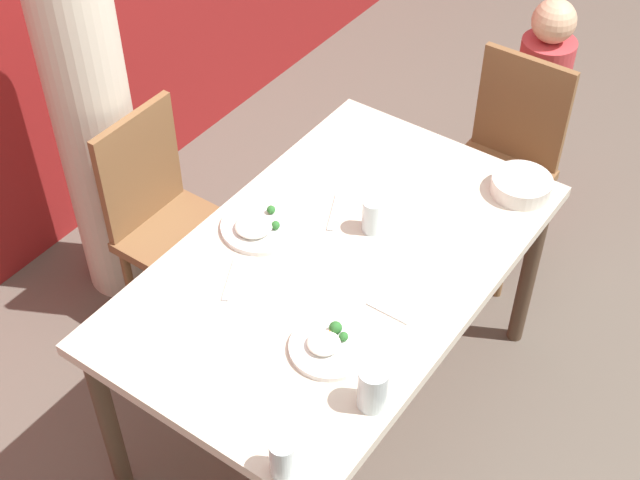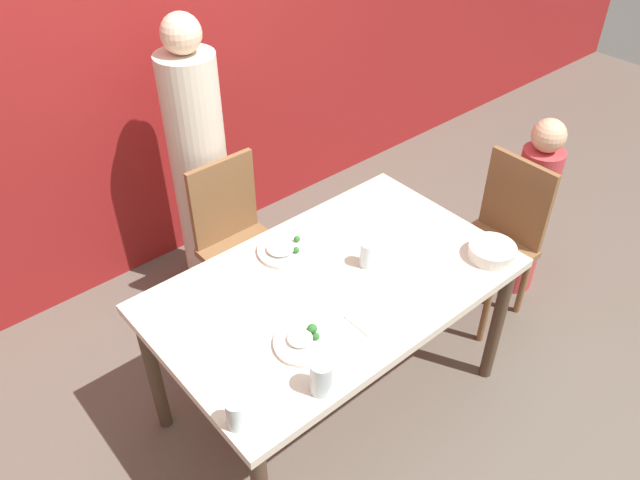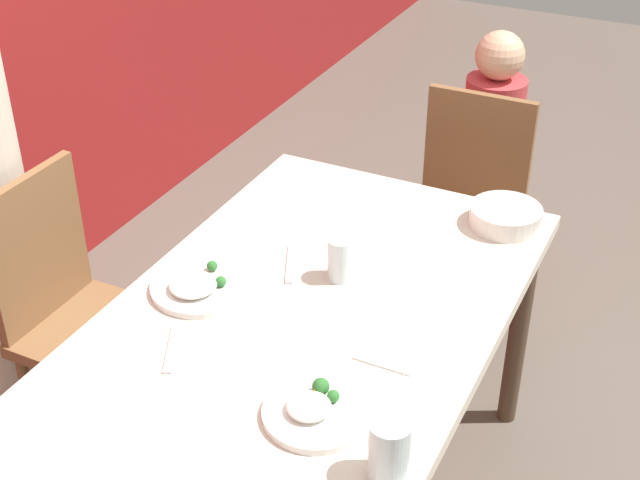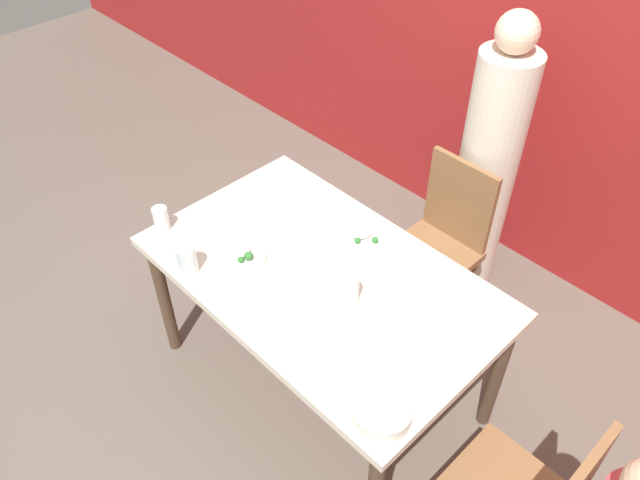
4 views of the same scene
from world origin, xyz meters
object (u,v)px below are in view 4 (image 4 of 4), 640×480
(bowl_curry, at_px, (382,412))
(plate_rice_adult, at_px, (240,255))
(glass_water_tall, at_px, (187,259))
(person_adult, at_px, (486,173))
(chair_adult_spot, at_px, (441,239))

(bowl_curry, relative_size, plate_rice_adult, 0.87)
(bowl_curry, distance_m, glass_water_tall, 1.02)
(bowl_curry, bearing_deg, person_adult, 111.77)
(chair_adult_spot, bearing_deg, glass_water_tall, -110.71)
(bowl_curry, bearing_deg, plate_rice_adult, 171.58)
(plate_rice_adult, bearing_deg, glass_water_tall, -113.67)
(chair_adult_spot, distance_m, glass_water_tall, 1.31)
(person_adult, height_order, plate_rice_adult, person_adult)
(chair_adult_spot, xyz_separation_m, bowl_curry, (0.57, -1.12, 0.31))
(chair_adult_spot, relative_size, bowl_curry, 4.39)
(plate_rice_adult, xyz_separation_m, glass_water_tall, (-0.09, -0.20, 0.05))
(chair_adult_spot, distance_m, plate_rice_adult, 1.09)
(person_adult, distance_m, bowl_curry, 1.55)
(chair_adult_spot, relative_size, plate_rice_adult, 3.83)
(chair_adult_spot, height_order, glass_water_tall, chair_adult_spot)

